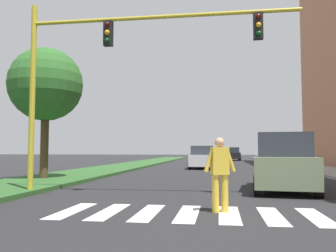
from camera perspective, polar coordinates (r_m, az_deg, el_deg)
ground_plane at (r=30.75m, az=7.01°, el=-6.45°), size 140.00×140.00×0.00m
crosswalk at (r=8.05m, az=3.24°, el=-13.91°), size 5.85×2.20×0.01m
median_strip at (r=29.72m, az=-6.47°, el=-6.40°), size 3.68×64.00×0.15m
tree_mid at (r=17.10m, az=-19.11°, el=6.28°), size 3.33×3.33×5.90m
sidewalk_right at (r=29.54m, az=21.72°, el=-6.17°), size 3.00×64.00×0.15m
traffic_light_gantry at (r=11.56m, az=-9.91°, el=10.92°), size 8.54×0.30×6.00m
pedestrian_performer at (r=8.17m, az=8.36°, el=-7.16°), size 0.74×0.34×1.69m
suv_crossing at (r=13.01m, az=18.10°, el=-5.78°), size 2.43×4.78×1.97m
sedan_midblock at (r=26.76m, az=5.57°, el=-5.16°), size 1.91×4.31×1.70m
sedan_distant at (r=36.18m, az=5.39°, el=-4.79°), size 1.98×4.11×1.75m
sedan_far_horizon at (r=47.61m, az=10.41°, el=-4.52°), size 1.89×4.20×1.73m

